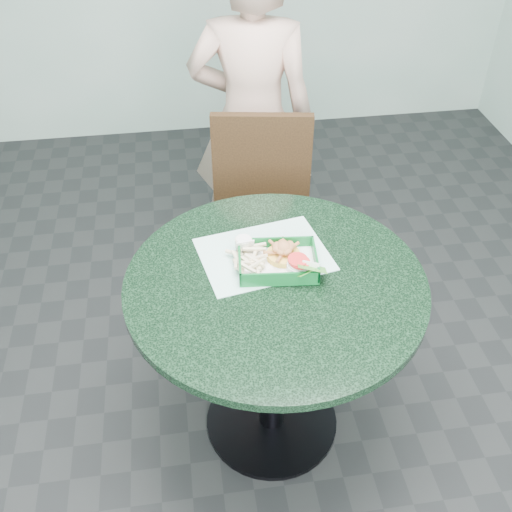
{
  "coord_description": "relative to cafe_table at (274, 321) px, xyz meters",
  "views": [
    {
      "loc": [
        -0.27,
        -1.39,
        2.05
      ],
      "look_at": [
        -0.05,
        0.1,
        0.79
      ],
      "focal_mm": 42.0,
      "sensor_mm": 36.0,
      "label": 1
    }
  ],
  "objects": [
    {
      "name": "food_basket",
      "position": [
        0.02,
        0.05,
        0.19
      ],
      "size": [
        0.25,
        0.18,
        0.05
      ],
      "rotation": [
        0.0,
        0.0,
        -0.1
      ],
      "color": "#095A22",
      "rests_on": "placemat"
    },
    {
      "name": "fries_pile",
      "position": [
        -0.08,
        0.07,
        0.21
      ],
      "size": [
        0.16,
        0.16,
        0.05
      ],
      "primitive_type": null,
      "rotation": [
        0.0,
        0.0,
        -0.33
      ],
      "color": "beige",
      "rests_on": "food_basket"
    },
    {
      "name": "garnish_cup",
      "position": [
        0.09,
        0.01,
        0.21
      ],
      "size": [
        0.11,
        0.11,
        0.05
      ],
      "rotation": [
        0.0,
        0.0,
        0.02
      ],
      "color": "white",
      "rests_on": "food_basket"
    },
    {
      "name": "sauce_ramekin",
      "position": [
        -0.09,
        0.13,
        0.22
      ],
      "size": [
        0.06,
        0.06,
        0.03
      ],
      "rotation": [
        0.0,
        0.0,
        0.06
      ],
      "color": "beige",
      "rests_on": "food_basket"
    },
    {
      "name": "cafe_table",
      "position": [
        0.0,
        0.0,
        0.0
      ],
      "size": [
        0.97,
        0.97,
        0.75
      ],
      "color": "black",
      "rests_on": "floor"
    },
    {
      "name": "placemat",
      "position": [
        -0.02,
        0.13,
        0.17
      ],
      "size": [
        0.46,
        0.38,
        0.0
      ],
      "primitive_type": "cube",
      "rotation": [
        0.0,
        0.0,
        0.19
      ],
      "color": "#AFE5DD",
      "rests_on": "cafe_table"
    },
    {
      "name": "dining_chair",
      "position": [
        0.08,
        0.71,
        -0.05
      ],
      "size": [
        0.43,
        0.43,
        0.93
      ],
      "rotation": [
        0.0,
        0.0,
        -0.16
      ],
      "color": "#5C3416",
      "rests_on": "floor"
    },
    {
      "name": "diner_person",
      "position": [
        0.07,
        1.05,
        0.23
      ],
      "size": [
        0.66,
        0.5,
        1.61
      ],
      "primitive_type": "imported",
      "rotation": [
        0.0,
        0.0,
        2.93
      ],
      "color": "tan",
      "rests_on": "floor"
    },
    {
      "name": "floor",
      "position": [
        0.0,
        0.0,
        -0.58
      ],
      "size": [
        4.0,
        5.0,
        0.02
      ],
      "primitive_type": "cube",
      "color": "#303335",
      "rests_on": "ground"
    },
    {
      "name": "crab_sandwich",
      "position": [
        0.04,
        0.09,
        0.22
      ],
      "size": [
        0.11,
        0.11,
        0.07
      ],
      "rotation": [
        0.0,
        0.0,
        0.04
      ],
      "color": "gold",
      "rests_on": "food_basket"
    }
  ]
}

